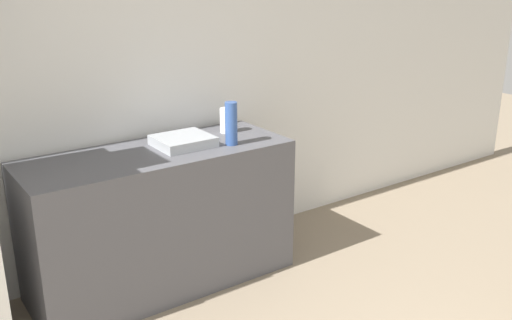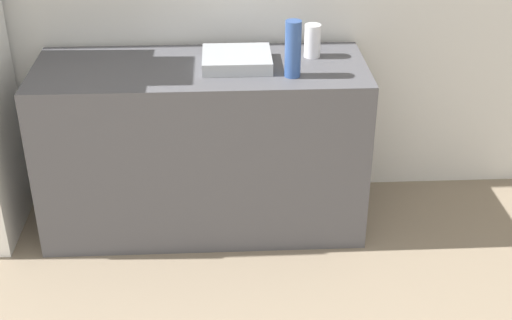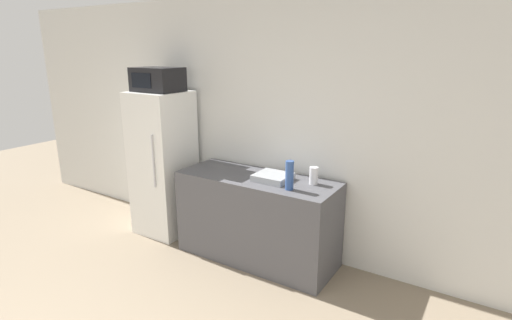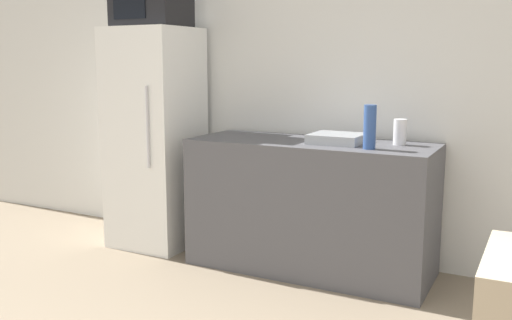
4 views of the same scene
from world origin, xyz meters
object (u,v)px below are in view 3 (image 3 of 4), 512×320
object	(u,v)px
refrigerator	(163,164)
bottle_short	(314,176)
microwave	(158,80)
bottle_tall	(289,175)

from	to	relation	value
refrigerator	bottle_short	size ratio (longest dim) A/B	10.07
microwave	bottle_tall	xyz separation A→B (m)	(1.68, -0.13, -0.75)
refrigerator	microwave	size ratio (longest dim) A/B	3.21
refrigerator	microwave	world-z (taller)	microwave
refrigerator	bottle_tall	size ratio (longest dim) A/B	6.19
bottle_tall	microwave	bearing A→B (deg)	175.52
refrigerator	bottle_short	bearing A→B (deg)	3.72
microwave	bottle_tall	bearing A→B (deg)	-4.48
microwave	bottle_tall	distance (m)	1.85
refrigerator	microwave	distance (m)	0.94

